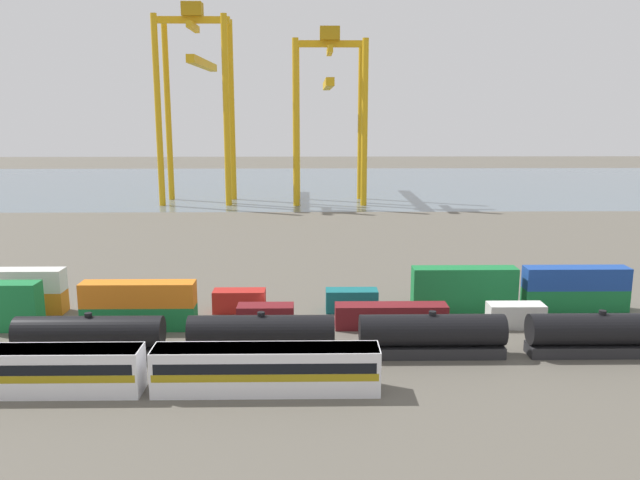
{
  "coord_description": "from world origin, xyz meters",
  "views": [
    {
      "loc": [
        4.44,
        -70.52,
        23.26
      ],
      "look_at": [
        5.78,
        15.27,
        5.74
      ],
      "focal_mm": 36.16,
      "sensor_mm": 36.0,
      "label": 1
    }
  ],
  "objects_px": {
    "passenger_train": "(147,368)",
    "gantry_crane_west": "(197,84)",
    "shipping_container_6": "(516,315)",
    "shipping_container_0": "(13,318)",
    "gantry_crane_central": "(329,98)",
    "shipping_container_7": "(13,302)",
    "freight_tank_row": "(432,335)"
  },
  "relations": [
    {
      "from": "passenger_train",
      "to": "gantry_crane_west",
      "type": "bearing_deg",
      "value": 97.19
    },
    {
      "from": "passenger_train",
      "to": "gantry_crane_west",
      "type": "xyz_separation_m",
      "value": [
        -14.48,
        114.82,
        27.1
      ]
    },
    {
      "from": "shipping_container_6",
      "to": "shipping_container_0",
      "type": "bearing_deg",
      "value": 180.0
    },
    {
      "from": "gantry_crane_west",
      "to": "shipping_container_0",
      "type": "bearing_deg",
      "value": -92.23
    },
    {
      "from": "shipping_container_0",
      "to": "gantry_crane_central",
      "type": "relative_size",
      "value": 0.14
    },
    {
      "from": "shipping_container_6",
      "to": "gantry_crane_central",
      "type": "xyz_separation_m",
      "value": [
        -17.37,
        99.28,
        24.68
      ]
    },
    {
      "from": "shipping_container_6",
      "to": "shipping_container_7",
      "type": "height_order",
      "value": "same"
    },
    {
      "from": "freight_tank_row",
      "to": "shipping_container_6",
      "type": "bearing_deg",
      "value": 37.59
    },
    {
      "from": "shipping_container_6",
      "to": "gantry_crane_west",
      "type": "distance_m",
      "value": 114.41
    },
    {
      "from": "freight_tank_row",
      "to": "gantry_crane_central",
      "type": "height_order",
      "value": "gantry_crane_central"
    },
    {
      "from": "gantry_crane_west",
      "to": "gantry_crane_central",
      "type": "height_order",
      "value": "gantry_crane_west"
    },
    {
      "from": "passenger_train",
      "to": "gantry_crane_central",
      "type": "distance_m",
      "value": 119.09
    },
    {
      "from": "shipping_container_6",
      "to": "gantry_crane_west",
      "type": "height_order",
      "value": "gantry_crane_west"
    },
    {
      "from": "shipping_container_0",
      "to": "shipping_container_6",
      "type": "relative_size",
      "value": 1.0
    },
    {
      "from": "passenger_train",
      "to": "gantry_crane_central",
      "type": "relative_size",
      "value": 0.9
    },
    {
      "from": "freight_tank_row",
      "to": "gantry_crane_central",
      "type": "bearing_deg",
      "value": 93.56
    },
    {
      "from": "freight_tank_row",
      "to": "gantry_crane_central",
      "type": "relative_size",
      "value": 1.84
    },
    {
      "from": "gantry_crane_central",
      "to": "freight_tank_row",
      "type": "bearing_deg",
      "value": -86.44
    },
    {
      "from": "freight_tank_row",
      "to": "gantry_crane_west",
      "type": "bearing_deg",
      "value": 110.3
    },
    {
      "from": "passenger_train",
      "to": "shipping_container_0",
      "type": "distance_m",
      "value": 24.31
    },
    {
      "from": "passenger_train",
      "to": "shipping_container_7",
      "type": "relative_size",
      "value": 3.19
    },
    {
      "from": "passenger_train",
      "to": "shipping_container_6",
      "type": "height_order",
      "value": "passenger_train"
    },
    {
      "from": "gantry_crane_west",
      "to": "gantry_crane_central",
      "type": "bearing_deg",
      "value": 0.68
    },
    {
      "from": "shipping_container_7",
      "to": "gantry_crane_central",
      "type": "distance_m",
      "value": 104.36
    },
    {
      "from": "freight_tank_row",
      "to": "shipping_container_6",
      "type": "height_order",
      "value": "freight_tank_row"
    },
    {
      "from": "shipping_container_0",
      "to": "shipping_container_7",
      "type": "height_order",
      "value": "same"
    },
    {
      "from": "freight_tank_row",
      "to": "shipping_container_7",
      "type": "distance_m",
      "value": 48.18
    },
    {
      "from": "gantry_crane_central",
      "to": "shipping_container_6",
      "type": "bearing_deg",
      "value": -80.08
    },
    {
      "from": "shipping_container_0",
      "to": "gantry_crane_central",
      "type": "height_order",
      "value": "gantry_crane_central"
    },
    {
      "from": "shipping_container_0",
      "to": "shipping_container_6",
      "type": "xyz_separation_m",
      "value": [
        54.16,
        0.0,
        0.0
      ]
    },
    {
      "from": "shipping_container_0",
      "to": "gantry_crane_west",
      "type": "height_order",
      "value": "gantry_crane_west"
    },
    {
      "from": "freight_tank_row",
      "to": "shipping_container_7",
      "type": "xyz_separation_m",
      "value": [
        -46.07,
        14.07,
        -0.82
      ]
    }
  ]
}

